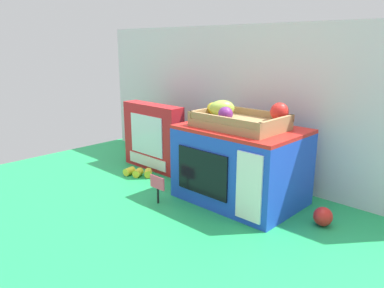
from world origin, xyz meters
name	(u,v)px	position (x,y,z in m)	size (l,w,h in m)	color
ground_plane	(198,187)	(0.00, 0.00, 0.00)	(1.70, 1.70, 0.00)	#219E54
display_back_panel	(238,102)	(0.00, 0.24, 0.31)	(1.61, 0.03, 0.62)	silver
toy_microwave	(241,164)	(0.19, 0.01, 0.13)	(0.41, 0.30, 0.27)	blue
food_groups_crate	(239,119)	(0.18, 0.01, 0.30)	(0.31, 0.21, 0.09)	#A37F51
cookie_set_box	(153,137)	(-0.30, 0.03, 0.14)	(0.32, 0.08, 0.29)	red
price_sign	(157,185)	(0.01, -0.21, 0.07)	(0.07, 0.01, 0.10)	black
loose_toy_banana	(138,172)	(-0.27, -0.08, 0.02)	(0.12, 0.09, 0.03)	yellow
loose_toy_apple	(323,216)	(0.50, 0.03, 0.03)	(0.06, 0.06, 0.06)	red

